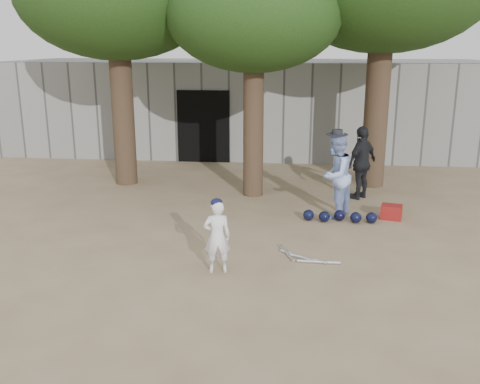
# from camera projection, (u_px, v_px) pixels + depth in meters

# --- Properties ---
(ground) EXTENTS (70.00, 70.00, 0.00)m
(ground) POSITION_uv_depth(u_px,v_px,m) (199.00, 261.00, 9.07)
(ground) COLOR #937C5E
(ground) RESTS_ON ground
(boy_player) EXTENTS (0.49, 0.38, 1.19)m
(boy_player) POSITION_uv_depth(u_px,v_px,m) (217.00, 237.00, 8.48)
(boy_player) COLOR white
(boy_player) RESTS_ON ground
(spectator_blue) EXTENTS (1.02, 1.09, 1.79)m
(spectator_blue) POSITION_uv_depth(u_px,v_px,m) (335.00, 175.00, 11.16)
(spectator_blue) COLOR #97AFEA
(spectator_blue) RESTS_ON ground
(spectator_dark) EXTENTS (0.98, 1.04, 1.73)m
(spectator_dark) POSITION_uv_depth(u_px,v_px,m) (362.00, 163.00, 12.52)
(spectator_dark) COLOR black
(spectator_dark) RESTS_ON ground
(red_bag) EXTENTS (0.49, 0.42, 0.30)m
(red_bag) POSITION_uv_depth(u_px,v_px,m) (391.00, 212.00, 11.20)
(red_bag) COLOR maroon
(red_bag) RESTS_ON ground
(back_building) EXTENTS (16.00, 5.24, 3.00)m
(back_building) POSITION_uv_depth(u_px,v_px,m) (249.00, 105.00, 18.58)
(back_building) COLOR gray
(back_building) RESTS_ON ground
(helmet_row) EXTENTS (1.51, 0.34, 0.23)m
(helmet_row) POSITION_uv_depth(u_px,v_px,m) (340.00, 216.00, 11.02)
(helmet_row) COLOR black
(helmet_row) RESTS_ON ground
(bat_pile) EXTENTS (1.05, 0.78, 0.06)m
(bat_pile) POSITION_uv_depth(u_px,v_px,m) (302.00, 257.00, 9.14)
(bat_pile) COLOR silver
(bat_pile) RESTS_ON ground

